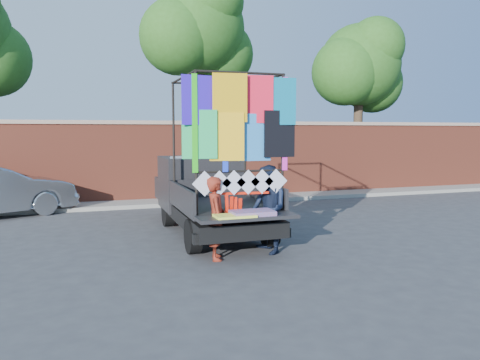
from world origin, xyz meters
name	(u,v)px	position (x,y,z in m)	size (l,w,h in m)	color
ground	(252,252)	(0.00, 0.00, 0.00)	(90.00, 90.00, 0.00)	#38383A
brick_wall	(179,160)	(0.00, 7.00, 1.33)	(30.00, 0.45, 2.61)	#9C422D
curb	(184,202)	(0.00, 6.30, 0.06)	(30.00, 1.20, 0.12)	gray
tree_mid	(200,32)	(1.02, 8.12, 5.70)	(4.20, 3.30, 7.73)	#38281C
tree_right	(361,68)	(7.52, 8.12, 4.75)	(4.20, 3.30, 6.62)	#38281C
pickup_truck	(205,193)	(-0.31, 2.35, 0.84)	(2.10, 5.27, 3.32)	black
woman	(216,218)	(-0.77, -0.25, 0.74)	(0.54, 0.36, 1.49)	maroon
man	(268,209)	(0.26, -0.14, 0.83)	(0.80, 0.63, 1.65)	#151E35
streamer_bundle	(237,204)	(-0.36, -0.21, 0.97)	(0.97, 0.17, 0.67)	red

